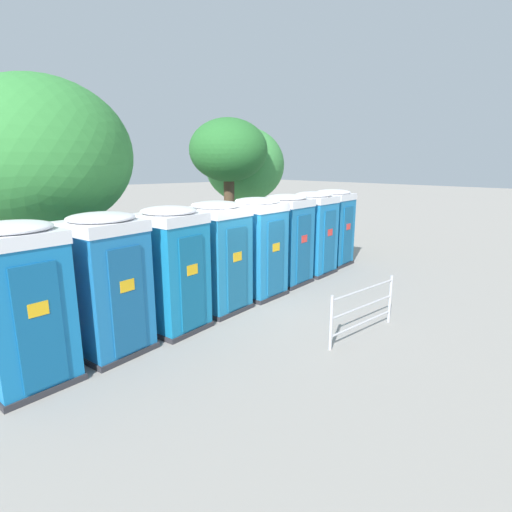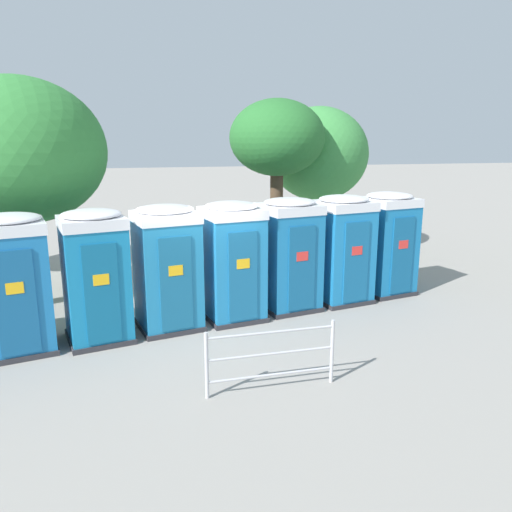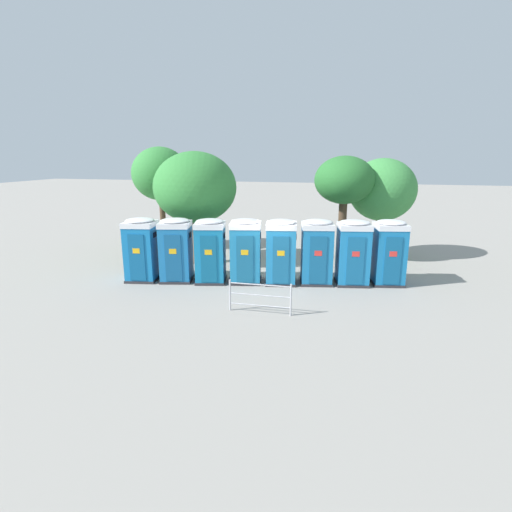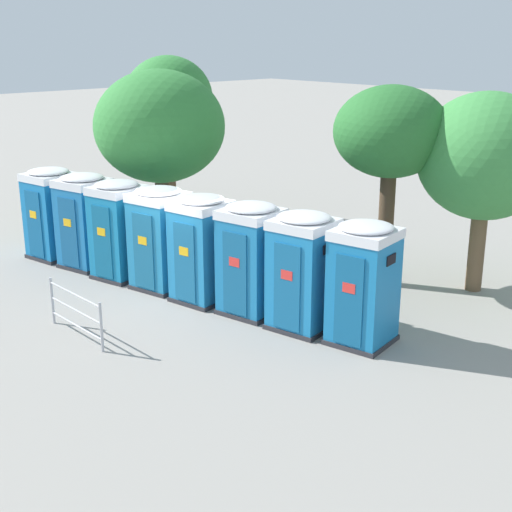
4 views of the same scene
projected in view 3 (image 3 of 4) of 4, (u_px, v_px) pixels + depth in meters
ground_plane at (263, 281)px, 16.19m from camera, size 120.00×120.00×0.00m
portapotty_0 at (142, 249)px, 16.01m from camera, size 1.39×1.38×2.54m
portapotty_1 at (176, 250)px, 15.93m from camera, size 1.46×1.44×2.54m
portapotty_2 at (210, 250)px, 15.79m from camera, size 1.40×1.42×2.54m
portapotty_3 at (246, 251)px, 15.77m from camera, size 1.43×1.42×2.54m
portapotty_4 at (281, 251)px, 15.64m from camera, size 1.37×1.38×2.54m
portapotty_5 at (317, 251)px, 15.63m from camera, size 1.42×1.40×2.54m
portapotty_6 at (353, 252)px, 15.52m from camera, size 1.43×1.40×2.54m
portapotty_7 at (389, 252)px, 15.53m from camera, size 1.39×1.40×2.54m
street_tree_0 at (195, 188)px, 17.95m from camera, size 3.72×3.72×5.13m
street_tree_1 at (160, 174)px, 20.81m from camera, size 2.94×2.94×5.38m
street_tree_2 at (382, 190)px, 19.30m from camera, size 3.21×3.21×4.82m
street_tree_3 at (344, 181)px, 18.37m from camera, size 2.76×2.76×4.93m
event_barrier at (260, 296)px, 12.75m from camera, size 2.06×0.08×1.05m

